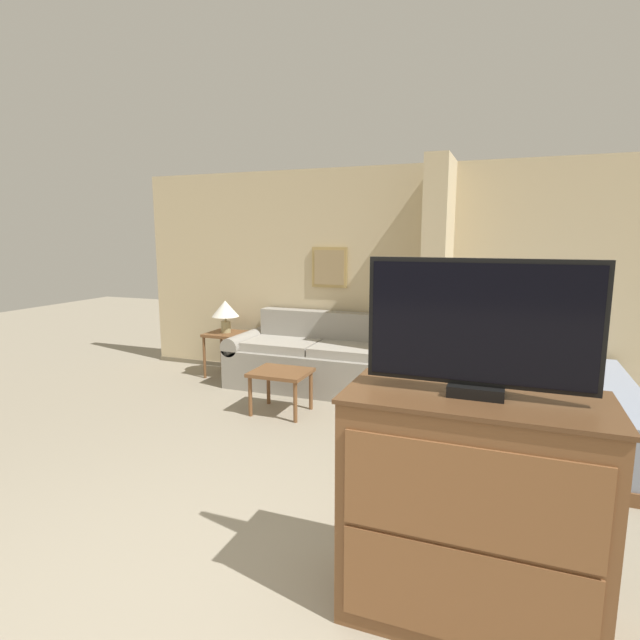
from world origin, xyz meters
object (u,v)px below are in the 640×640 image
object	(u,v)px
tv_dresser	(469,510)
backpack	(536,358)
coffee_table	(281,377)
bed	(546,408)
couch	(318,361)
tv	(479,328)
table_lamp	(225,310)

from	to	relation	value
tv_dresser	backpack	size ratio (longest dim) A/B	2.41
coffee_table	tv_dresser	bearing A→B (deg)	-47.75
bed	coffee_table	bearing A→B (deg)	-173.86
couch	tv	xyz separation A→B (m)	(1.98, -3.16, 1.08)
couch	table_lamp	xyz separation A→B (m)	(-1.29, 0.06, 0.53)
coffee_table	table_lamp	world-z (taller)	table_lamp
couch	bed	size ratio (longest dim) A/B	0.99
table_lamp	bed	world-z (taller)	table_lamp
backpack	bed	bearing A→B (deg)	66.43
bed	backpack	xyz separation A→B (m)	(-0.13, -0.29, 0.51)
tv_dresser	table_lamp	bearing A→B (deg)	135.42
couch	table_lamp	size ratio (longest dim) A/B	5.12
bed	tv_dresser	bearing A→B (deg)	-100.90
couch	backpack	size ratio (longest dim) A/B	4.42
tv	bed	bearing A→B (deg)	79.09
couch	backpack	world-z (taller)	backpack
coffee_table	tv	world-z (taller)	tv
coffee_table	bed	distance (m)	2.51
coffee_table	backpack	world-z (taller)	backpack
coffee_table	table_lamp	xyz separation A→B (m)	(-1.25, 1.00, 0.48)
tv_dresser	backpack	xyz separation A→B (m)	(0.35, 2.19, 0.24)
couch	tv	size ratio (longest dim) A/B	2.17
coffee_table	tv_dresser	xyz separation A→B (m)	(2.01, -2.21, 0.17)
table_lamp	backpack	bearing A→B (deg)	-15.83
couch	tv_dresser	xyz separation A→B (m)	(1.98, -3.16, 0.22)
couch	coffee_table	distance (m)	0.95
couch	coffee_table	world-z (taller)	couch
tv_dresser	coffee_table	bearing A→B (deg)	132.25
tv	coffee_table	bearing A→B (deg)	132.26
coffee_table	tv_dresser	world-z (taller)	tv_dresser
couch	coffee_table	bearing A→B (deg)	-92.00
couch	tv_dresser	distance (m)	3.74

